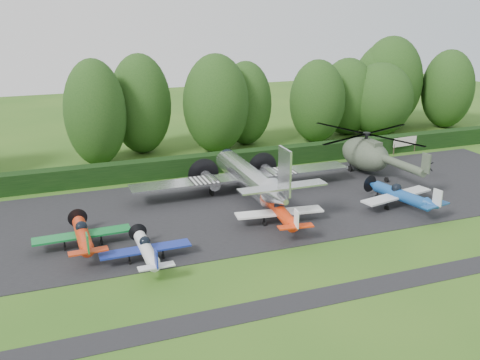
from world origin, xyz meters
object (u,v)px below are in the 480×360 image
object	(u,v)px
light_plane_white	(147,250)
sign_board	(405,142)
helicopter	(366,152)
light_plane_orange	(281,212)
light_plane_red	(83,235)
transport_plane	(248,177)
light_plane_blue	(401,195)

from	to	relation	value
light_plane_white	sign_board	world-z (taller)	light_plane_white
helicopter	sign_board	distance (m)	10.33
light_plane_white	helicopter	xyz separation A→B (m)	(25.89, 12.58, 1.34)
light_plane_orange	light_plane_red	bearing A→B (deg)	169.36
light_plane_red	sign_board	xyz separation A→B (m)	(38.81, 13.86, 0.19)
light_plane_white	light_plane_orange	xyz separation A→B (m)	(11.60, 2.73, 0.14)
light_plane_red	light_plane_white	bearing A→B (deg)	-42.03
transport_plane	helicopter	size ratio (longest dim) A/B	1.35
light_plane_blue	helicopter	xyz separation A→B (m)	(2.65, 9.94, 1.16)
transport_plane	light_plane_white	xyz separation A→B (m)	(-11.57, -10.12, -0.91)
transport_plane	sign_board	world-z (taller)	transport_plane
light_plane_white	sign_board	xyz separation A→B (m)	(34.80, 17.70, 0.30)
sign_board	light_plane_blue	bearing A→B (deg)	-121.99
light_plane_orange	helicopter	world-z (taller)	helicopter
light_plane_red	light_plane_blue	bearing A→B (deg)	-0.77
sign_board	transport_plane	bearing A→B (deg)	-156.43
light_plane_blue	sign_board	xyz separation A→B (m)	(11.56, 15.06, 0.12)
light_plane_white	light_plane_blue	size ratio (longest dim) A/B	0.85
light_plane_white	sign_board	distance (m)	39.04
transport_plane	helicopter	xyz separation A→B (m)	(14.32, 2.45, 0.44)
light_plane_orange	sign_board	bearing A→B (deg)	26.24
light_plane_orange	helicopter	xyz separation A→B (m)	(14.29, 9.84, 1.20)
transport_plane	sign_board	bearing A→B (deg)	18.16
transport_plane	light_plane_blue	size ratio (longest dim) A/B	2.73
light_plane_orange	light_plane_blue	size ratio (longest dim) A/B	0.97
transport_plane	light_plane_red	world-z (taller)	transport_plane
light_plane_red	light_plane_orange	size ratio (longest dim) A/B	0.98
light_plane_orange	light_plane_blue	world-z (taller)	light_plane_blue
helicopter	sign_board	bearing A→B (deg)	35.27
light_plane_white	light_plane_blue	xyz separation A→B (m)	(23.24, 2.64, 0.18)
light_plane_orange	light_plane_white	bearing A→B (deg)	-173.32
transport_plane	light_plane_orange	world-z (taller)	transport_plane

